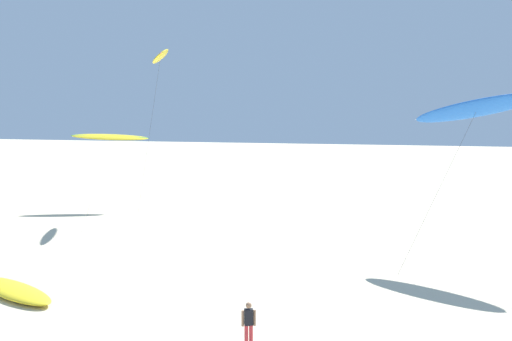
{
  "coord_description": "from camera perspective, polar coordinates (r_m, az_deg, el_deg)",
  "views": [
    {
      "loc": [
        7.49,
        0.28,
        8.11
      ],
      "look_at": [
        2.26,
        18.24,
        6.18
      ],
      "focal_mm": 37.96,
      "sensor_mm": 36.0,
      "label": 1
    }
  ],
  "objects": [
    {
      "name": "flying_kite_3",
      "position": [
        45.12,
        -10.04,
        11.75
      ],
      "size": [
        3.73,
        5.4,
        13.5
      ],
      "color": "yellow",
      "rests_on": "ground"
    },
    {
      "name": "grounded_kite_1",
      "position": [
        27.29,
        -24.15,
        -11.44
      ],
      "size": [
        5.95,
        3.7,
        0.43
      ],
      "color": "yellow",
      "rests_on": "ground"
    },
    {
      "name": "person_foreground_walker",
      "position": [
        19.6,
        -0.78,
        -15.74
      ],
      "size": [
        0.47,
        0.31,
        1.61
      ],
      "color": "red",
      "rests_on": "ground"
    },
    {
      "name": "flying_kite_4",
      "position": [
        48.96,
        -15.12,
        3.43
      ],
      "size": [
        6.97,
        11.73,
        6.63
      ],
      "color": "yellow",
      "rests_on": "ground"
    },
    {
      "name": "flying_kite_5",
      "position": [
        31.87,
        22.27,
        6.1
      ],
      "size": [
        7.24,
        5.42,
        9.7
      ],
      "color": "blue",
      "rests_on": "ground"
    }
  ]
}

